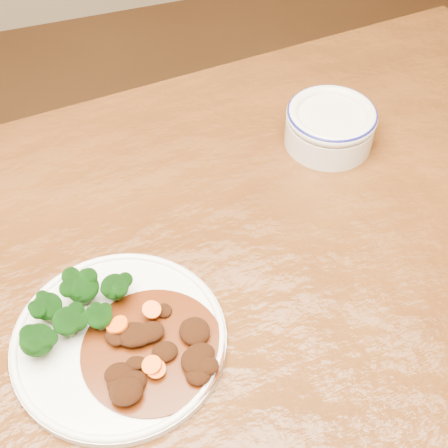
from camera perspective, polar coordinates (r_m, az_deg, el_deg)
name	(u,v)px	position (r m, az deg, el deg)	size (l,w,h in m)	color
dining_table	(150,385)	(0.77, -6.75, -14.42)	(1.59, 1.05, 0.75)	#562D0F
dinner_plate	(119,340)	(0.70, -9.56, -10.38)	(0.24, 0.24, 0.01)	white
broccoli_florets	(72,310)	(0.70, -13.76, -7.66)	(0.12, 0.09, 0.04)	#61904A
mince_stew	(154,352)	(0.68, -6.43, -11.59)	(0.15, 0.15, 0.03)	#4E1E08
dip_bowl	(330,125)	(0.90, 9.69, 8.93)	(0.13, 0.13, 0.06)	beige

